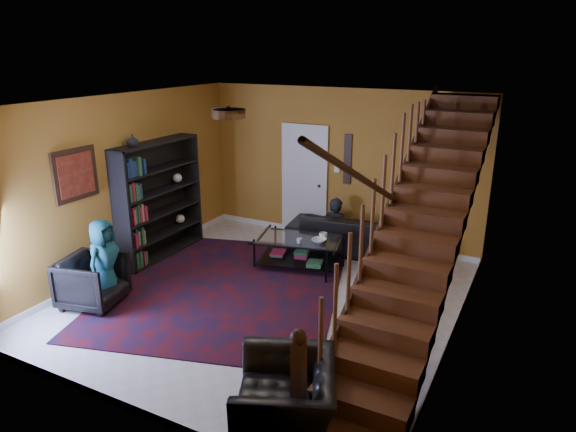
% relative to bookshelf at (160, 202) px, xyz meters
% --- Properties ---
extents(floor, '(5.50, 5.50, 0.00)m').
position_rel_bookshelf_xyz_m(floor, '(2.40, -0.60, -0.96)').
color(floor, beige).
rests_on(floor, ground).
extents(room, '(5.50, 5.50, 5.50)m').
position_rel_bookshelf_xyz_m(room, '(1.07, 0.73, -0.91)').
color(room, '#B17527').
rests_on(room, ground).
extents(staircase, '(0.95, 5.02, 3.18)m').
position_rel_bookshelf_xyz_m(staircase, '(4.53, -0.60, 0.43)').
color(staircase, brown).
rests_on(staircase, floor).
extents(bookshelf, '(0.35, 1.80, 2.00)m').
position_rel_bookshelf_xyz_m(bookshelf, '(0.00, 0.00, 0.00)').
color(bookshelf, black).
rests_on(bookshelf, floor).
extents(door, '(0.82, 0.05, 2.05)m').
position_rel_bookshelf_xyz_m(door, '(1.70, 2.12, 0.06)').
color(door, silver).
rests_on(door, floor).
extents(framed_picture, '(0.04, 0.74, 0.74)m').
position_rel_bookshelf_xyz_m(framed_picture, '(-0.17, -1.50, 0.79)').
color(framed_picture, maroon).
rests_on(framed_picture, room).
extents(wall_hanging, '(0.14, 0.03, 0.90)m').
position_rel_bookshelf_xyz_m(wall_hanging, '(2.55, 2.13, 0.59)').
color(wall_hanging, black).
rests_on(wall_hanging, room).
extents(ceiling_fixture, '(0.40, 0.40, 0.10)m').
position_rel_bookshelf_xyz_m(ceiling_fixture, '(2.40, -1.40, 1.78)').
color(ceiling_fixture, '#3F2814').
rests_on(ceiling_fixture, room).
extents(rug, '(4.29, 4.62, 0.02)m').
position_rel_bookshelf_xyz_m(rug, '(1.69, -0.59, -0.95)').
color(rug, '#3E0B0E').
rests_on(rug, floor).
extents(sofa, '(2.39, 1.20, 0.67)m').
position_rel_bookshelf_xyz_m(sofa, '(2.89, 1.70, -0.63)').
color(sofa, black).
rests_on(sofa, floor).
extents(armchair_left, '(0.94, 0.93, 0.72)m').
position_rel_bookshelf_xyz_m(armchair_left, '(0.35, -1.88, -0.60)').
color(armchair_left, black).
rests_on(armchair_left, floor).
extents(armchair_right, '(1.26, 1.33, 0.68)m').
position_rel_bookshelf_xyz_m(armchair_right, '(3.90, -2.85, -0.62)').
color(armchair_right, black).
rests_on(armchair_right, floor).
extents(person_adult_a, '(0.50, 0.33, 1.37)m').
position_rel_bookshelf_xyz_m(person_adult_a, '(2.51, 1.75, -0.73)').
color(person_adult_a, black).
rests_on(person_adult_a, sofa).
extents(person_adult_b, '(0.70, 0.56, 1.40)m').
position_rel_bookshelf_xyz_m(person_adult_b, '(3.90, 1.75, -0.71)').
color(person_adult_b, black).
rests_on(person_adult_b, sofa).
extents(person_child, '(0.47, 0.65, 1.24)m').
position_rel_bookshelf_xyz_m(person_child, '(0.45, -1.72, -0.35)').
color(person_child, '#174958').
rests_on(person_child, armchair_left).
extents(coffee_table, '(1.49, 1.08, 0.51)m').
position_rel_bookshelf_xyz_m(coffee_table, '(2.34, 0.61, -0.66)').
color(coffee_table, black).
rests_on(coffee_table, floor).
extents(cup_a, '(0.15, 0.15, 0.11)m').
position_rel_bookshelf_xyz_m(cup_a, '(2.70, 0.76, -0.40)').
color(cup_a, '#999999').
rests_on(cup_a, coffee_table).
extents(cup_b, '(0.09, 0.09, 0.08)m').
position_rel_bookshelf_xyz_m(cup_b, '(2.44, 0.40, -0.41)').
color(cup_b, '#999999').
rests_on(cup_b, coffee_table).
extents(bowl, '(0.23, 0.23, 0.06)m').
position_rel_bookshelf_xyz_m(bowl, '(2.70, 0.60, -0.43)').
color(bowl, '#999999').
rests_on(bowl, coffee_table).
extents(vase, '(0.18, 0.18, 0.19)m').
position_rel_bookshelf_xyz_m(vase, '(-0.00, -0.50, 1.13)').
color(vase, '#999999').
rests_on(vase, bookshelf).
extents(popcorn_bucket, '(0.17, 0.17, 0.16)m').
position_rel_bookshelf_xyz_m(popcorn_bucket, '(0.30, -1.46, -0.86)').
color(popcorn_bucket, red).
rests_on(popcorn_bucket, rug).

